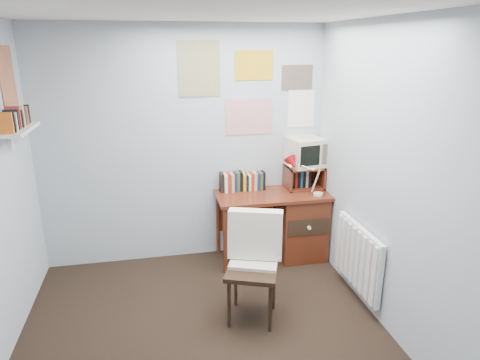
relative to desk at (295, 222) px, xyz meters
The scene contains 13 objects.
ground 1.93m from the desk, 128.37° to the right, with size 3.50×3.50×0.00m, color black.
back_wall 1.47m from the desk, 167.00° to the left, with size 3.00×0.02×2.50m, color #A2ADBA.
right_wall 1.74m from the desk, 77.48° to the right, with size 0.02×3.50×2.50m, color #A2ADBA.
ceiling 2.82m from the desk, 128.37° to the right, with size 3.00×3.50×0.02m, color white.
desk is the anchor object (origin of this frame).
desk_chair 1.27m from the desk, 125.51° to the right, with size 0.47×0.45×0.91m, color black.
desk_lamp 0.59m from the desk, 40.06° to the right, with size 0.26×0.22×0.36m, color #AA0B12.
tv_riser 0.51m from the desk, 42.96° to the left, with size 0.40×0.30×0.25m, color #592414.
crt_tv 0.80m from the desk, 44.63° to the left, with size 0.36×0.33×0.34m, color beige.
book_row 0.71m from the desk, 160.58° to the left, with size 0.60×0.14×0.22m, color #592414.
radiator 0.97m from the desk, 72.76° to the right, with size 0.09×0.80×0.60m, color white.
wall_shelf 2.87m from the desk, behind, with size 0.20×0.62×0.24m, color white.
posters_back 1.54m from the desk, 150.72° to the left, with size 1.20×0.01×0.90m, color white.
Camera 1 is at (-0.33, -2.68, 2.29)m, focal length 32.00 mm.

